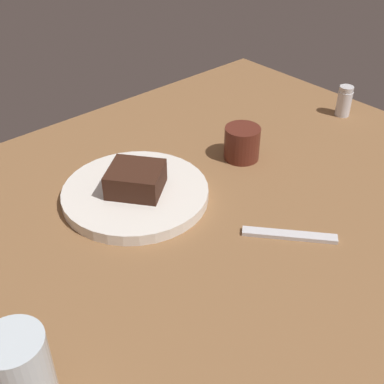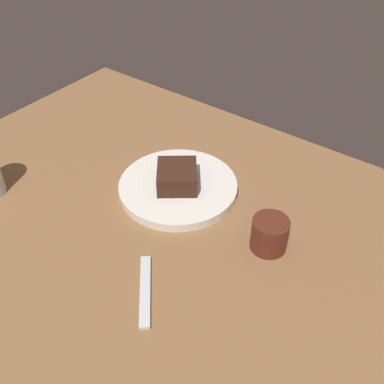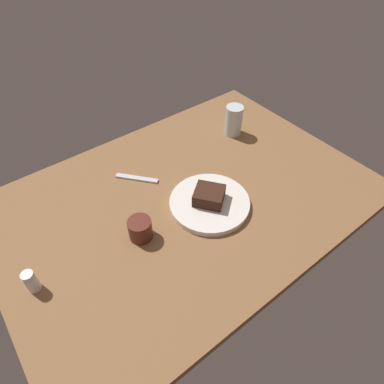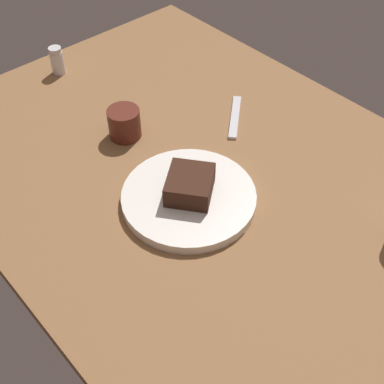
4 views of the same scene
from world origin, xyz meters
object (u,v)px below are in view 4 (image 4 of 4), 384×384
at_px(salt_shaker, 57,61).
at_px(coffee_cup, 124,123).
at_px(dessert_plate, 189,197).
at_px(dessert_spoon, 235,117).
at_px(chocolate_cake_slice, 190,185).

xyz_separation_m(salt_shaker, coffee_cup, (0.31, -0.02, -0.00)).
relative_size(dessert_plate, dessert_spoon, 1.70).
bearing_deg(chocolate_cake_slice, coffee_cup, 173.98).
relative_size(dessert_plate, chocolate_cake_slice, 2.82).
xyz_separation_m(coffee_cup, dessert_spoon, (0.12, 0.22, -0.03)).
relative_size(salt_shaker, dessert_spoon, 0.46).
bearing_deg(salt_shaker, dessert_plate, -5.45).
height_order(dessert_plate, dessert_spoon, dessert_plate).
bearing_deg(chocolate_cake_slice, dessert_spoon, 116.25).
relative_size(salt_shaker, coffee_cup, 1.00).
bearing_deg(dessert_spoon, salt_shaker, -105.58).
bearing_deg(dessert_plate, dessert_spoon, 116.03).
bearing_deg(chocolate_cake_slice, salt_shaker, 174.90).
distance_m(dessert_plate, chocolate_cake_slice, 0.03).
xyz_separation_m(chocolate_cake_slice, dessert_spoon, (-0.12, 0.24, -0.04)).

